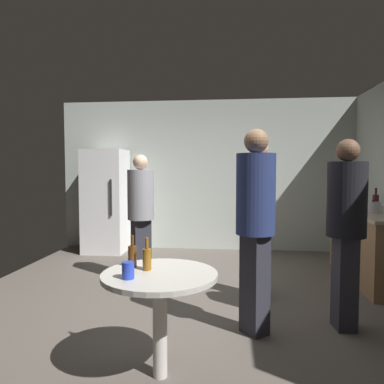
{
  "coord_description": "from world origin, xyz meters",
  "views": [
    {
      "loc": [
        0.43,
        -3.88,
        1.43
      ],
      "look_at": [
        -0.04,
        0.59,
        1.16
      ],
      "focal_mm": 33.46,
      "sensor_mm": 36.0,
      "label": 1
    }
  ],
  "objects_px": {
    "wine_bottle_on_counter": "(376,203)",
    "foreground_table": "(160,288)",
    "person_in_black_shirt": "(346,219)",
    "person_in_maroon_shirt": "(258,204)",
    "beer_bottle_amber": "(147,258)",
    "person_in_gray_shirt": "(141,208)",
    "kettle": "(373,207)",
    "beer_bottle_on_counter": "(362,202)",
    "plastic_cup_blue": "(128,270)",
    "refrigerator": "(106,201)",
    "person_in_navy_shirt": "(255,214)",
    "beer_bottle_brown": "(132,255)"
  },
  "relations": [
    {
      "from": "beer_bottle_on_counter",
      "to": "foreground_table",
      "type": "height_order",
      "value": "beer_bottle_on_counter"
    },
    {
      "from": "person_in_black_shirt",
      "to": "person_in_navy_shirt",
      "type": "height_order",
      "value": "person_in_navy_shirt"
    },
    {
      "from": "beer_bottle_on_counter",
      "to": "person_in_black_shirt",
      "type": "xyz_separation_m",
      "value": [
        -0.88,
        -2.11,
        0.02
      ]
    },
    {
      "from": "foreground_table",
      "to": "person_in_gray_shirt",
      "type": "distance_m",
      "value": 2.23
    },
    {
      "from": "person_in_black_shirt",
      "to": "person_in_gray_shirt",
      "type": "height_order",
      "value": "person_in_black_shirt"
    },
    {
      "from": "beer_bottle_brown",
      "to": "refrigerator",
      "type": "bearing_deg",
      "value": 112.33
    },
    {
      "from": "person_in_black_shirt",
      "to": "person_in_maroon_shirt",
      "type": "distance_m",
      "value": 1.05
    },
    {
      "from": "refrigerator",
      "to": "person_in_gray_shirt",
      "type": "distance_m",
      "value": 1.9
    },
    {
      "from": "foreground_table",
      "to": "beer_bottle_brown",
      "type": "height_order",
      "value": "beer_bottle_brown"
    },
    {
      "from": "wine_bottle_on_counter",
      "to": "beer_bottle_brown",
      "type": "distance_m",
      "value": 3.52
    },
    {
      "from": "person_in_black_shirt",
      "to": "person_in_maroon_shirt",
      "type": "bearing_deg",
      "value": -51.02
    },
    {
      "from": "person_in_navy_shirt",
      "to": "plastic_cup_blue",
      "type": "bearing_deg",
      "value": 7.34
    },
    {
      "from": "person_in_black_shirt",
      "to": "beer_bottle_amber",
      "type": "bearing_deg",
      "value": 23.67
    },
    {
      "from": "person_in_gray_shirt",
      "to": "person_in_navy_shirt",
      "type": "distance_m",
      "value": 1.93
    },
    {
      "from": "beer_bottle_amber",
      "to": "refrigerator",
      "type": "bearing_deg",
      "value": 113.59
    },
    {
      "from": "person_in_gray_shirt",
      "to": "refrigerator",
      "type": "bearing_deg",
      "value": 177.55
    },
    {
      "from": "wine_bottle_on_counter",
      "to": "person_in_gray_shirt",
      "type": "height_order",
      "value": "person_in_gray_shirt"
    },
    {
      "from": "kettle",
      "to": "beer_bottle_amber",
      "type": "distance_m",
      "value": 3.28
    },
    {
      "from": "foreground_table",
      "to": "person_in_black_shirt",
      "type": "bearing_deg",
      "value": 31.34
    },
    {
      "from": "beer_bottle_amber",
      "to": "person_in_maroon_shirt",
      "type": "distance_m",
      "value": 1.87
    },
    {
      "from": "person_in_gray_shirt",
      "to": "person_in_navy_shirt",
      "type": "relative_size",
      "value": 0.91
    },
    {
      "from": "foreground_table",
      "to": "person_in_gray_shirt",
      "type": "height_order",
      "value": "person_in_gray_shirt"
    },
    {
      "from": "beer_bottle_on_counter",
      "to": "person_in_maroon_shirt",
      "type": "bearing_deg",
      "value": -139.6
    },
    {
      "from": "person_in_navy_shirt",
      "to": "beer_bottle_on_counter",
      "type": "bearing_deg",
      "value": -165.02
    },
    {
      "from": "beer_bottle_on_counter",
      "to": "person_in_gray_shirt",
      "type": "relative_size",
      "value": 0.14
    },
    {
      "from": "person_in_gray_shirt",
      "to": "person_in_maroon_shirt",
      "type": "relative_size",
      "value": 0.91
    },
    {
      "from": "refrigerator",
      "to": "kettle",
      "type": "xyz_separation_m",
      "value": [
        3.97,
        -1.39,
        0.07
      ]
    },
    {
      "from": "wine_bottle_on_counter",
      "to": "person_in_gray_shirt",
      "type": "relative_size",
      "value": 0.19
    },
    {
      "from": "wine_bottle_on_counter",
      "to": "foreground_table",
      "type": "relative_size",
      "value": 0.39
    },
    {
      "from": "beer_bottle_on_counter",
      "to": "person_in_maroon_shirt",
      "type": "distance_m",
      "value": 2.1
    },
    {
      "from": "beer_bottle_on_counter",
      "to": "person_in_gray_shirt",
      "type": "bearing_deg",
      "value": -163.07
    },
    {
      "from": "wine_bottle_on_counter",
      "to": "beer_bottle_amber",
      "type": "distance_m",
      "value": 3.48
    },
    {
      "from": "wine_bottle_on_counter",
      "to": "foreground_table",
      "type": "height_order",
      "value": "wine_bottle_on_counter"
    },
    {
      "from": "beer_bottle_amber",
      "to": "person_in_gray_shirt",
      "type": "xyz_separation_m",
      "value": [
        -0.56,
        2.05,
        0.14
      ]
    },
    {
      "from": "kettle",
      "to": "person_in_black_shirt",
      "type": "relative_size",
      "value": 0.14
    },
    {
      "from": "kettle",
      "to": "beer_bottle_on_counter",
      "type": "relative_size",
      "value": 1.06
    },
    {
      "from": "foreground_table",
      "to": "beer_bottle_brown",
      "type": "xyz_separation_m",
      "value": [
        -0.23,
        0.13,
        0.19
      ]
    },
    {
      "from": "person_in_maroon_shirt",
      "to": "person_in_gray_shirt",
      "type": "bearing_deg",
      "value": -57.71
    },
    {
      "from": "kettle",
      "to": "beer_bottle_brown",
      "type": "bearing_deg",
      "value": -139.06
    },
    {
      "from": "beer_bottle_brown",
      "to": "wine_bottle_on_counter",
      "type": "bearing_deg",
      "value": 42.18
    },
    {
      "from": "refrigerator",
      "to": "foreground_table",
      "type": "height_order",
      "value": "refrigerator"
    },
    {
      "from": "plastic_cup_blue",
      "to": "person_in_gray_shirt",
      "type": "relative_size",
      "value": 0.07
    },
    {
      "from": "kettle",
      "to": "foreground_table",
      "type": "distance_m",
      "value": 3.26
    },
    {
      "from": "plastic_cup_blue",
      "to": "beer_bottle_on_counter",
      "type": "bearing_deg",
      "value": 51.22
    },
    {
      "from": "foreground_table",
      "to": "beer_bottle_amber",
      "type": "bearing_deg",
      "value": 151.28
    },
    {
      "from": "refrigerator",
      "to": "person_in_navy_shirt",
      "type": "height_order",
      "value": "refrigerator"
    },
    {
      "from": "beer_bottle_brown",
      "to": "foreground_table",
      "type": "bearing_deg",
      "value": -30.41
    },
    {
      "from": "refrigerator",
      "to": "beer_bottle_on_counter",
      "type": "relative_size",
      "value": 7.83
    },
    {
      "from": "beer_bottle_on_counter",
      "to": "person_in_navy_shirt",
      "type": "relative_size",
      "value": 0.13
    },
    {
      "from": "kettle",
      "to": "plastic_cup_blue",
      "type": "bearing_deg",
      "value": -134.88
    }
  ]
}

